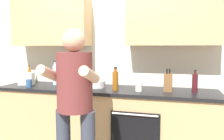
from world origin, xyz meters
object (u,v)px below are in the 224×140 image
(grocery_bag_produce, at_px, (27,79))
(bottle_juice, at_px, (29,76))
(cup_tea, at_px, (29,83))
(bottle_water, at_px, (55,74))
(mixing_bowl, at_px, (97,84))
(bottle_soda, at_px, (86,81))
(bottle_wine, at_px, (195,83))
(knife_block, at_px, (168,82))
(bottle_syrup, at_px, (115,80))
(cup_coffee, at_px, (139,87))
(person_standing, at_px, (75,98))
(cup_ceramic, at_px, (70,84))
(bottle_oil, at_px, (76,79))

(grocery_bag_produce, bearing_deg, bottle_juice, 114.81)
(cup_tea, bearing_deg, bottle_juice, 124.32)
(bottle_water, bearing_deg, mixing_bowl, -5.36)
(bottle_soda, height_order, bottle_juice, bottle_soda)
(bottle_wine, height_order, knife_block, knife_block)
(bottle_syrup, relative_size, bottle_water, 0.84)
(cup_coffee, bearing_deg, person_standing, -124.72)
(person_standing, relative_size, grocery_bag_produce, 8.40)
(bottle_soda, bearing_deg, knife_block, 10.71)
(bottle_syrup, height_order, bottle_soda, bottle_syrup)
(bottle_syrup, bearing_deg, bottle_juice, 169.30)
(cup_ceramic, distance_m, knife_block, 1.27)
(bottle_oil, distance_m, cup_tea, 0.62)
(bottle_soda, height_order, cup_ceramic, bottle_soda)
(cup_coffee, relative_size, cup_tea, 1.02)
(bottle_water, bearing_deg, knife_block, -2.91)
(knife_block, distance_m, grocery_bag_produce, 1.95)
(bottle_juice, bearing_deg, person_standing, -39.79)
(person_standing, bearing_deg, knife_block, 44.71)
(bottle_syrup, distance_m, bottle_juice, 1.44)
(bottle_oil, xyz_separation_m, cup_coffee, (0.88, -0.14, -0.04))
(person_standing, distance_m, grocery_bag_produce, 1.37)
(bottle_syrup, height_order, cup_tea, bottle_syrup)
(bottle_oil, xyz_separation_m, grocery_bag_produce, (-0.73, -0.06, -0.01))
(bottle_wine, bearing_deg, bottle_water, 178.11)
(bottle_oil, bearing_deg, knife_block, -1.52)
(cup_tea, bearing_deg, knife_block, 6.33)
(mixing_bowl, bearing_deg, bottle_soda, -108.39)
(knife_block, bearing_deg, bottle_soda, -169.29)
(cup_ceramic, bearing_deg, bottle_juice, 163.51)
(cup_coffee, distance_m, grocery_bag_produce, 1.62)
(bottle_syrup, xyz_separation_m, grocery_bag_produce, (-1.32, 0.07, -0.04))
(cup_ceramic, relative_size, knife_block, 0.34)
(bottle_water, distance_m, cup_ceramic, 0.34)
(bottle_juice, height_order, bottle_oil, bottle_juice)
(bottle_oil, bearing_deg, mixing_bowl, -2.54)
(cup_coffee, height_order, cup_tea, cup_coffee)
(bottle_oil, relative_size, bottle_water, 0.65)
(cup_ceramic, height_order, grocery_bag_produce, grocery_bag_produce)
(bottle_juice, xyz_separation_m, bottle_water, (0.48, -0.08, 0.05))
(bottle_syrup, xyz_separation_m, cup_coffee, (0.29, -0.00, -0.07))
(cup_coffee, bearing_deg, bottle_syrup, 179.61)
(bottle_syrup, bearing_deg, mixing_bowl, 156.60)
(cup_ceramic, bearing_deg, knife_block, 3.07)
(bottle_water, xyz_separation_m, mixing_bowl, (0.64, -0.06, -0.10))
(grocery_bag_produce, bearing_deg, cup_tea, -46.84)
(bottle_soda, bearing_deg, cup_coffee, 7.06)
(bottle_oil, xyz_separation_m, cup_ceramic, (-0.05, -0.10, -0.05))
(bottle_wine, distance_m, knife_block, 0.31)
(bottle_soda, height_order, knife_block, knife_block)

